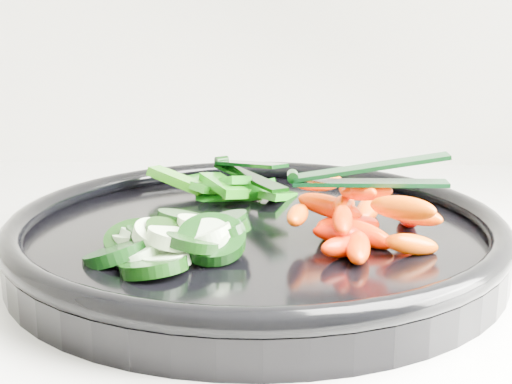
{
  "coord_description": "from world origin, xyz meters",
  "views": [
    {
      "loc": [
        -0.11,
        1.13,
        1.12
      ],
      "look_at": [
        -0.12,
        1.64,
        0.99
      ],
      "focal_mm": 50.0,
      "sensor_mm": 36.0,
      "label": 1
    }
  ],
  "objects": [
    {
      "name": "veggie_tray",
      "position": [
        -0.12,
        1.64,
        0.95
      ],
      "size": [
        0.48,
        0.48,
        0.04
      ],
      "color": "black",
      "rests_on": "counter"
    },
    {
      "name": "cucumber_pile",
      "position": [
        -0.18,
        1.59,
        0.96
      ],
      "size": [
        0.12,
        0.12,
        0.04
      ],
      "color": "black",
      "rests_on": "veggie_tray"
    },
    {
      "name": "carrot_pile",
      "position": [
        -0.05,
        1.62,
        0.97
      ],
      "size": [
        0.12,
        0.15,
        0.05
      ],
      "color": "#EE1C00",
      "rests_on": "veggie_tray"
    },
    {
      "name": "pepper_pile",
      "position": [
        -0.15,
        1.74,
        0.96
      ],
      "size": [
        0.14,
        0.11,
        0.04
      ],
      "color": "#156D0A",
      "rests_on": "veggie_tray"
    },
    {
      "name": "tong_carrot",
      "position": [
        -0.05,
        1.62,
        1.0
      ],
      "size": [
        0.11,
        0.02,
        0.02
      ],
      "color": "black",
      "rests_on": "carrot_pile"
    },
    {
      "name": "tong_pepper",
      "position": [
        -0.13,
        1.74,
        0.98
      ],
      "size": [
        0.07,
        0.11,
        0.02
      ],
      "color": "black",
      "rests_on": "pepper_pile"
    }
  ]
}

